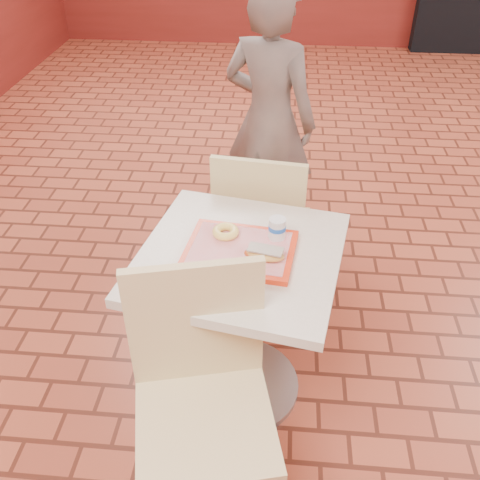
# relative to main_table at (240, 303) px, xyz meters

# --- Properties ---
(main_table) EXTENTS (0.75, 0.75, 0.79)m
(main_table) POSITION_rel_main_table_xyz_m (0.00, 0.00, 0.00)
(main_table) COLOR beige
(main_table) RESTS_ON ground
(chair_main_front) EXTENTS (0.56, 0.56, 1.00)m
(chair_main_front) POSITION_rel_main_table_xyz_m (-0.09, -0.46, 0.02)
(chair_main_front) COLOR #D8BD81
(chair_main_front) RESTS_ON ground
(chair_main_back) EXTENTS (0.48, 0.48, 0.94)m
(chair_main_back) POSITION_rel_main_table_xyz_m (0.05, 0.58, -0.01)
(chair_main_back) COLOR #DCCA84
(chair_main_back) RESTS_ON ground
(customer) EXTENTS (0.66, 0.56, 1.53)m
(customer) POSITION_rel_main_table_xyz_m (0.06, 1.28, 0.23)
(customer) COLOR #685850
(customer) RESTS_ON ground
(serving_tray) EXTENTS (0.41, 0.32, 0.03)m
(serving_tray) POSITION_rel_main_table_xyz_m (0.00, 0.00, 0.27)
(serving_tray) COLOR red
(serving_tray) RESTS_ON main_table
(ring_donut) EXTENTS (0.13, 0.13, 0.03)m
(ring_donut) POSITION_rel_main_table_xyz_m (-0.06, 0.07, 0.30)
(ring_donut) COLOR #F5CF59
(ring_donut) RESTS_ON serving_tray
(long_john_donut) EXTENTS (0.16, 0.10, 0.05)m
(long_john_donut) POSITION_rel_main_table_xyz_m (0.09, -0.06, 0.30)
(long_john_donut) COLOR gold
(long_john_donut) RESTS_ON serving_tray
(paper_cup) EXTENTS (0.07, 0.07, 0.08)m
(paper_cup) POSITION_rel_main_table_xyz_m (0.14, 0.08, 0.33)
(paper_cup) COLOR silver
(paper_cup) RESTS_ON serving_tray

